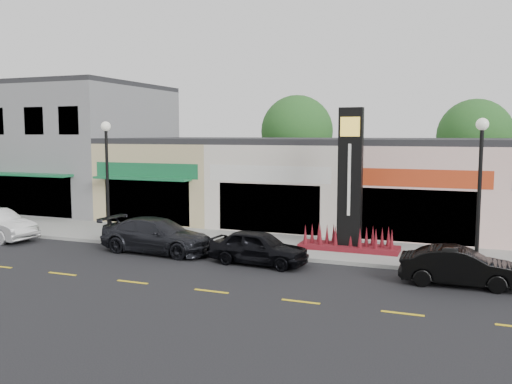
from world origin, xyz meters
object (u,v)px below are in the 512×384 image
pylon_sign (350,200)px  car_dark_sedan (157,235)px  lamp_east_near (480,178)px  lamp_west_near (107,168)px  car_black_conv (460,267)px  car_black_sedan (258,247)px

pylon_sign → car_dark_sedan: bearing=-159.9°
lamp_east_near → lamp_west_near: bearing=180.0°
lamp_west_near → car_black_conv: lamp_west_near is taller
car_dark_sedan → lamp_east_near: bearing=-82.4°
pylon_sign → car_black_conv: (4.46, -3.57, -1.63)m
lamp_west_near → car_dark_sedan: lamp_west_near is taller
lamp_west_near → pylon_sign: size_ratio=0.91×
lamp_west_near → car_black_conv: size_ratio=1.40×
pylon_sign → car_black_conv: 5.94m
lamp_east_near → car_black_sedan: bearing=-169.0°
pylon_sign → car_dark_sedan: 8.33m
pylon_sign → car_black_sedan: bearing=-131.9°
car_black_sedan → lamp_west_near: bearing=84.1°
car_black_sedan → pylon_sign: bearing=-37.1°
lamp_east_near → car_black_conv: (-0.54, -1.88, -2.83)m
car_black_sedan → car_black_conv: 7.36m
lamp_west_near → lamp_east_near: (16.00, 0.00, 0.00)m
lamp_east_near → pylon_sign: bearing=161.3°
pylon_sign → lamp_west_near: bearing=-171.2°
car_black_conv → lamp_east_near: bearing=-18.2°
lamp_west_near → car_black_sedan: (8.11, -1.53, -2.81)m
lamp_east_near → car_dark_sedan: size_ratio=1.08×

